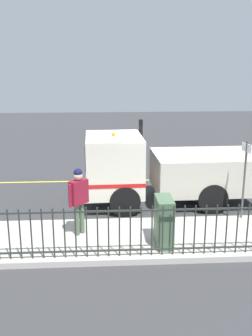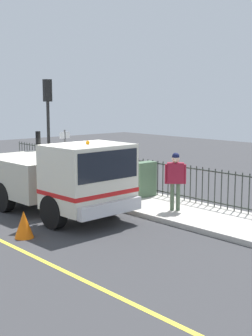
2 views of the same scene
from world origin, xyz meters
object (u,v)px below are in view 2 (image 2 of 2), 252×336
(work_truck, at_px, (60,175))
(worker_standing, at_px, (175,175))
(street_sign, at_px, (65,153))
(traffic_cone, at_px, (24,224))
(utility_cabinet, at_px, (144,179))
(traffic_light_near, at_px, (48,111))

(work_truck, xyz_separation_m, worker_standing, (2.66, -2.37, 0.00))
(worker_standing, height_order, street_sign, street_sign)
(worker_standing, xyz_separation_m, traffic_cone, (-4.74, 1.03, -0.90))
(work_truck, xyz_separation_m, utility_cabinet, (3.42, -0.22, -0.50))
(utility_cabinet, bearing_deg, traffic_cone, -168.51)
(street_sign, bearing_deg, work_truck, -127.54)
(traffic_light_near, bearing_deg, work_truck, 68.08)
(worker_standing, bearing_deg, traffic_cone, 32.13)
(worker_standing, bearing_deg, utility_cabinet, -64.97)
(worker_standing, relative_size, traffic_cone, 2.52)
(work_truck, height_order, traffic_cone, work_truck)
(worker_standing, bearing_deg, work_truck, 2.79)
(worker_standing, bearing_deg, traffic_light_near, -38.84)
(utility_cabinet, relative_size, street_sign, 0.53)
(work_truck, relative_size, utility_cabinet, 4.73)
(work_truck, relative_size, traffic_cone, 8.10)
(worker_standing, relative_size, street_sign, 0.79)
(traffic_light_near, xyz_separation_m, street_sign, (-0.14, -1.31, -1.52))
(utility_cabinet, bearing_deg, traffic_light_near, 110.66)
(worker_standing, xyz_separation_m, street_sign, (-0.85, 4.73, 0.33))
(traffic_light_near, distance_m, street_sign, 2.01)
(worker_standing, bearing_deg, street_sign, -35.38)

